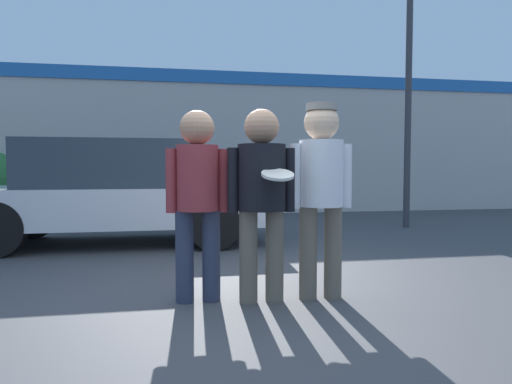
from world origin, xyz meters
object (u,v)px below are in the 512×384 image
object	(u,v)px
person_middle_with_frisbee	(262,188)
person_right	(321,182)
street_lamp	(421,18)
parked_car_near	(114,192)
person_left	(198,190)

from	to	relation	value
person_middle_with_frisbee	person_right	bearing A→B (deg)	2.17
person_middle_with_frisbee	street_lamp	bearing A→B (deg)	47.79
person_right	parked_car_near	xyz separation A→B (m)	(-2.06, 3.22, -0.24)
person_left	person_right	world-z (taller)	person_right
person_left	street_lamp	bearing A→B (deg)	43.35
person_right	street_lamp	distance (m)	6.09
person_middle_with_frisbee	street_lamp	size ratio (longest dim) A/B	0.25
person_left	person_middle_with_frisbee	size ratio (longest dim) A/B	1.00
person_left	street_lamp	distance (m)	6.67
person_right	parked_car_near	size ratio (longest dim) A/B	0.38
person_middle_with_frisbee	parked_car_near	bearing A→B (deg)	115.54
person_right	street_lamp	world-z (taller)	street_lamp
person_left	person_middle_with_frisbee	distance (m)	0.53
person_right	street_lamp	xyz separation A→B (m)	(3.32, 4.21, 2.89)
person_left	parked_car_near	xyz separation A→B (m)	(-1.04, 3.12, -0.17)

